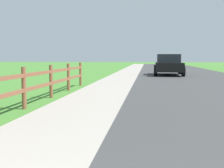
# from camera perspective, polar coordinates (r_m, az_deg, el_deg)

# --- Properties ---
(ground_plane) EXTENTS (120.00, 120.00, 0.00)m
(ground_plane) POSITION_cam_1_polar(r_m,az_deg,el_deg) (25.27, 5.08, 2.06)
(ground_plane) COLOR #427B2E
(road_asphalt) EXTENTS (7.00, 66.00, 0.01)m
(road_asphalt) POSITION_cam_1_polar(r_m,az_deg,el_deg) (27.41, 12.53, 2.20)
(road_asphalt) COLOR #3B3B3B
(road_asphalt) RESTS_ON ground
(curb_concrete) EXTENTS (6.00, 66.00, 0.01)m
(curb_concrete) POSITION_cam_1_polar(r_m,az_deg,el_deg) (27.50, -1.07, 2.32)
(curb_concrete) COLOR #A3998E
(curb_concrete) RESTS_ON ground
(grass_verge) EXTENTS (5.00, 66.00, 0.00)m
(grass_verge) POSITION_cam_1_polar(r_m,az_deg,el_deg) (27.74, -4.15, 2.34)
(grass_verge) COLOR #427B2E
(grass_verge) RESTS_ON ground
(rail_fence) EXTENTS (0.11, 12.79, 1.03)m
(rail_fence) POSITION_cam_1_polar(r_m,az_deg,el_deg) (7.72, -16.02, -0.15)
(rail_fence) COLOR brown
(rail_fence) RESTS_ON ground
(parked_suv_black) EXTENTS (2.13, 4.76, 1.49)m
(parked_suv_black) POSITION_cam_1_polar(r_m,az_deg,el_deg) (22.46, 10.40, 3.56)
(parked_suv_black) COLOR black
(parked_suv_black) RESTS_ON ground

